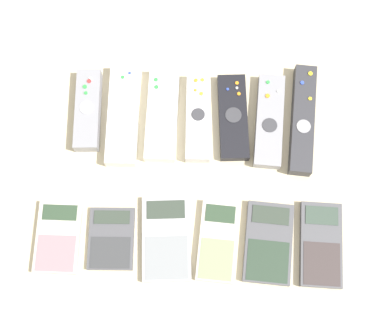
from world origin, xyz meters
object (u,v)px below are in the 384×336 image
object	(u,v)px
calculator_5	(321,245)
remote_0	(88,110)
remote_5	(269,121)
calculator_1	(111,238)
remote_2	(162,115)
remote_6	(303,120)
calculator_2	(166,238)
remote_1	(123,115)
remote_4	(233,117)
calculator_3	(218,241)
remote_3	(198,118)
calculator_0	(58,237)
calculator_4	(268,243)

from	to	relation	value
calculator_5	remote_0	bearing A→B (deg)	152.98
remote_5	calculator_1	size ratio (longest dim) A/B	1.62
remote_2	remote_6	distance (m)	0.27
calculator_1	calculator_2	bearing A→B (deg)	0.38
remote_1	calculator_1	distance (m)	0.24
remote_6	calculator_2	distance (m)	0.34
remote_0	remote_4	world-z (taller)	remote_0
remote_4	calculator_5	distance (m)	0.29
remote_1	calculator_1	bearing A→B (deg)	-92.28
calculator_1	remote_4	bearing A→B (deg)	46.55
remote_0	calculator_5	world-z (taller)	remote_0
calculator_3	calculator_5	world-z (taller)	calculator_3
remote_6	calculator_3	world-z (taller)	remote_6
remote_5	remote_6	size ratio (longest dim) A/B	0.86
remote_5	calculator_1	world-z (taller)	remote_5
remote_3	remote_6	xyz separation A→B (m)	(0.20, 0.00, 0.00)
remote_3	calculator_1	distance (m)	0.28
calculator_0	calculator_1	world-z (taller)	calculator_0
remote_3	calculator_1	bearing A→B (deg)	-123.46
remote_3	remote_5	xyz separation A→B (m)	(0.14, -0.00, -0.00)
remote_0	calculator_4	bearing A→B (deg)	-37.33
remote_0	calculator_5	distance (m)	0.50
remote_2	remote_0	bearing A→B (deg)	178.61
remote_2	calculator_3	xyz separation A→B (m)	(0.11, -0.24, -0.00)
calculator_2	calculator_3	distance (m)	0.09
remote_1	calculator_2	xyz separation A→B (m)	(0.10, -0.23, -0.01)
remote_0	calculator_4	world-z (taller)	remote_0
remote_6	calculator_4	world-z (taller)	remote_6
calculator_0	calculator_2	xyz separation A→B (m)	(0.20, 0.01, -0.00)
remote_0	calculator_1	bearing A→B (deg)	-77.96
remote_2	remote_5	xyz separation A→B (m)	(0.21, -0.00, -0.00)
calculator_0	remote_1	bearing A→B (deg)	66.93
calculator_3	calculator_5	size ratio (longest dim) A/B	0.96
remote_2	remote_4	world-z (taller)	remote_2
calculator_2	calculator_0	bearing A→B (deg)	177.80
calculator_3	calculator_5	xyz separation A→B (m)	(0.19, 0.00, -0.00)
remote_1	remote_4	size ratio (longest dim) A/B	1.15
calculator_0	calculator_5	size ratio (longest dim) A/B	0.84
remote_4	remote_3	bearing A→B (deg)	-179.80
remote_4	remote_6	world-z (taller)	remote_6
remote_1	remote_2	xyz separation A→B (m)	(0.07, 0.00, -0.00)
calculator_0	calculator_2	distance (m)	0.20
remote_0	remote_6	xyz separation A→B (m)	(0.41, -0.00, 0.00)
calculator_2	calculator_5	bearing A→B (deg)	-3.81
calculator_0	calculator_1	xyz separation A→B (m)	(0.10, 0.00, -0.00)
remote_4	calculator_3	distance (m)	0.24
calculator_4	calculator_3	bearing A→B (deg)	-175.66
calculator_0	calculator_4	size ratio (longest dim) A/B	0.86
remote_1	remote_2	world-z (taller)	remote_1
remote_0	calculator_2	distance (m)	0.29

